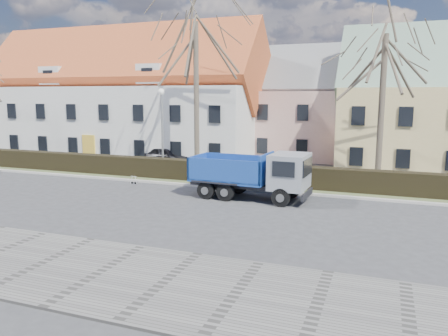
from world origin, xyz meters
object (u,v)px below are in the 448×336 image
at_px(streetlight, 162,132).
at_px(parked_car_a, 168,156).
at_px(dump_truck, 246,174).
at_px(cart_frame, 131,179).

xyz_separation_m(streetlight, parked_car_a, (-1.93, 4.38, -2.27)).
xyz_separation_m(dump_truck, streetlight, (-7.30, 4.31, 1.68)).
height_order(dump_truck, streetlight, streetlight).
distance_m(dump_truck, parked_car_a, 12.70).
bearing_deg(streetlight, dump_truck, -30.58).
relative_size(cart_frame, parked_car_a, 0.14).
relative_size(streetlight, parked_car_a, 1.39).
xyz_separation_m(streetlight, cart_frame, (-0.59, -3.09, -2.72)).
bearing_deg(streetlight, cart_frame, -100.78).
bearing_deg(cart_frame, parked_car_a, 100.22).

